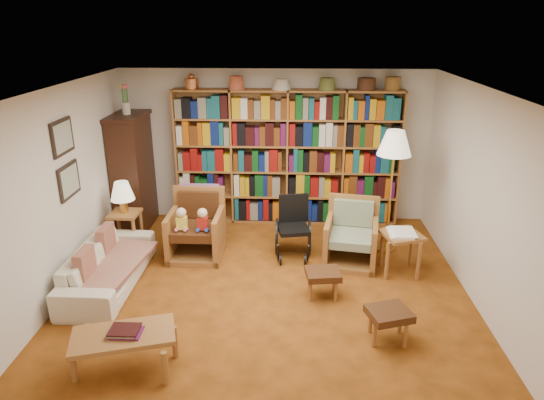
# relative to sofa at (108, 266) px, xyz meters

# --- Properties ---
(floor) EXTENTS (5.00, 5.00, 0.00)m
(floor) POSITION_rel_sofa_xyz_m (2.05, -0.12, -0.27)
(floor) COLOR #994D17
(floor) RESTS_ON ground
(ceiling) EXTENTS (5.00, 5.00, 0.00)m
(ceiling) POSITION_rel_sofa_xyz_m (2.05, -0.12, 2.23)
(ceiling) COLOR silver
(ceiling) RESTS_ON wall_back
(wall_back) EXTENTS (5.00, 0.00, 5.00)m
(wall_back) POSITION_rel_sofa_xyz_m (2.05, 2.38, 0.98)
(wall_back) COLOR silver
(wall_back) RESTS_ON floor
(wall_front) EXTENTS (5.00, 0.00, 5.00)m
(wall_front) POSITION_rel_sofa_xyz_m (2.05, -2.62, 0.98)
(wall_front) COLOR silver
(wall_front) RESTS_ON floor
(wall_left) EXTENTS (0.00, 5.00, 5.00)m
(wall_left) POSITION_rel_sofa_xyz_m (-0.45, -0.12, 0.98)
(wall_left) COLOR silver
(wall_left) RESTS_ON floor
(wall_right) EXTENTS (0.00, 5.00, 5.00)m
(wall_right) POSITION_rel_sofa_xyz_m (4.55, -0.12, 0.98)
(wall_right) COLOR silver
(wall_right) RESTS_ON floor
(bookshelf) EXTENTS (3.60, 0.30, 2.42)m
(bookshelf) POSITION_rel_sofa_xyz_m (2.25, 2.21, 0.91)
(bookshelf) COLOR #A56233
(bookshelf) RESTS_ON floor
(curio_cabinet) EXTENTS (0.50, 0.95, 2.40)m
(curio_cabinet) POSITION_rel_sofa_xyz_m (-0.20, 1.88, 0.69)
(curio_cabinet) COLOR #33170E
(curio_cabinet) RESTS_ON floor
(framed_pictures) EXTENTS (0.03, 0.52, 0.97)m
(framed_pictures) POSITION_rel_sofa_xyz_m (-0.43, 0.18, 1.36)
(framed_pictures) COLOR black
(framed_pictures) RESTS_ON wall_left
(sofa) EXTENTS (1.82, 0.72, 0.53)m
(sofa) POSITION_rel_sofa_xyz_m (0.00, 0.00, 0.00)
(sofa) COLOR beige
(sofa) RESTS_ON floor
(sofa_throw) EXTENTS (0.88, 1.41, 0.04)m
(sofa_throw) POSITION_rel_sofa_xyz_m (0.05, 0.00, 0.03)
(sofa_throw) COLOR #C9B693
(sofa_throw) RESTS_ON sofa
(cushion_left) EXTENTS (0.12, 0.37, 0.37)m
(cushion_left) POSITION_rel_sofa_xyz_m (-0.13, 0.35, 0.18)
(cushion_left) COLOR maroon
(cushion_left) RESTS_ON sofa
(cushion_right) EXTENTS (0.12, 0.37, 0.37)m
(cushion_right) POSITION_rel_sofa_xyz_m (-0.13, -0.35, 0.18)
(cushion_right) COLOR maroon
(cushion_right) RESTS_ON sofa
(side_table_lamp) EXTENTS (0.43, 0.43, 0.58)m
(side_table_lamp) POSITION_rel_sofa_xyz_m (-0.10, 1.04, 0.17)
(side_table_lamp) COLOR #A56233
(side_table_lamp) RESTS_ON floor
(table_lamp) EXTENTS (0.34, 0.34, 0.47)m
(table_lamp) POSITION_rel_sofa_xyz_m (-0.10, 1.04, 0.63)
(table_lamp) COLOR gold
(table_lamp) RESTS_ON side_table_lamp
(armchair_leather) EXTENTS (0.76, 0.82, 0.96)m
(armchair_leather) POSITION_rel_sofa_xyz_m (0.97, 0.97, 0.13)
(armchair_leather) COLOR #A56233
(armchair_leather) RESTS_ON floor
(armchair_sage) EXTENTS (0.84, 0.86, 0.89)m
(armchair_sage) POSITION_rel_sofa_xyz_m (3.16, 0.83, 0.07)
(armchair_sage) COLOR #A56233
(armchair_sage) RESTS_ON floor
(wheelchair) EXTENTS (0.50, 0.70, 0.88)m
(wheelchair) POSITION_rel_sofa_xyz_m (2.36, 0.99, 0.13)
(wheelchair) COLOR black
(wheelchair) RESTS_ON floor
(floor_lamp) EXTENTS (0.48, 0.48, 1.80)m
(floor_lamp) POSITION_rel_sofa_xyz_m (3.74, 1.19, 1.29)
(floor_lamp) COLOR gold
(floor_lamp) RESTS_ON floor
(side_table_papers) EXTENTS (0.61, 0.61, 0.60)m
(side_table_papers) POSITION_rel_sofa_xyz_m (3.79, 0.49, 0.21)
(side_table_papers) COLOR #A56233
(side_table_papers) RESTS_ON floor
(footstool_a) EXTENTS (0.45, 0.40, 0.35)m
(footstool_a) POSITION_rel_sofa_xyz_m (2.73, -0.16, 0.02)
(footstool_a) COLOR #462A12
(footstool_a) RESTS_ON floor
(footstool_b) EXTENTS (0.52, 0.48, 0.37)m
(footstool_b) POSITION_rel_sofa_xyz_m (3.37, -1.01, 0.03)
(footstool_b) COLOR #462A12
(footstool_b) RESTS_ON floor
(coffee_table) EXTENTS (1.06, 0.73, 0.46)m
(coffee_table) POSITION_rel_sofa_xyz_m (0.74, -1.58, 0.09)
(coffee_table) COLOR #A56233
(coffee_table) RESTS_ON floor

